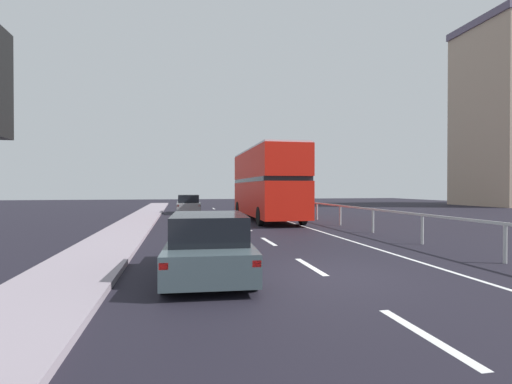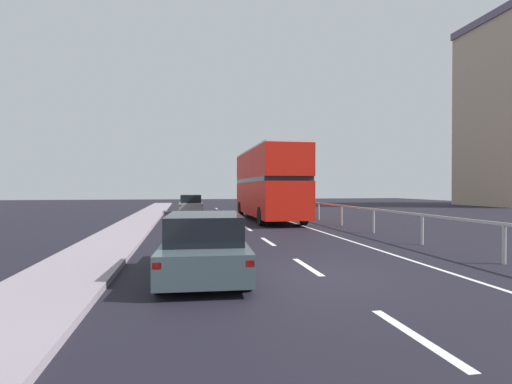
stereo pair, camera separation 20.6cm
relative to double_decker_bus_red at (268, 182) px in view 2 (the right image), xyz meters
The scene contains 7 objects.
ground_plane 15.19m from the double_decker_bus_red, 97.96° to the right, with size 75.30×120.00×0.10m, color black.
near_sidewalk_kerb 16.86m from the double_decker_bus_red, 117.22° to the right, with size 2.04×80.00×0.14m, color gray.
lane_paint_markings 6.74m from the double_decker_bus_red, 91.75° to the right, with size 3.19×46.00×0.01m.
bridge_side_railing 6.77m from the double_decker_bus_red, 62.35° to the right, with size 0.10×42.00×1.08m.
double_decker_bus_red is the anchor object (origin of this frame).
hatchback_car_near 15.18m from the double_decker_bus_red, 108.00° to the right, with size 2.05×4.54×1.40m.
sedan_car_ahead 8.67m from the double_decker_bus_red, 122.80° to the left, with size 1.81×4.51×1.45m.
Camera 2 is at (-3.04, -8.35, 1.98)m, focal length 26.95 mm.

